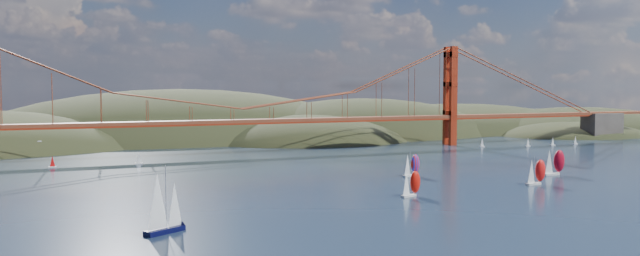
% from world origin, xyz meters
% --- Properties ---
extents(ground, '(1200.00, 1200.00, 0.00)m').
position_xyz_m(ground, '(0.00, 0.00, 0.00)').
color(ground, black).
rests_on(ground, ground).
extents(headlands, '(725.00, 225.00, 96.00)m').
position_xyz_m(headlands, '(44.95, 278.29, -12.46)').
color(headlands, black).
rests_on(headlands, ground).
extents(bridge, '(552.00, 12.00, 55.00)m').
position_xyz_m(bridge, '(-1.75, 180.00, 32.23)').
color(bridge, brown).
rests_on(bridge, ground).
extents(sloop_navy, '(10.49, 8.69, 15.31)m').
position_xyz_m(sloop_navy, '(-60.77, 26.26, 6.76)').
color(sloop_navy, black).
rests_on(sloop_navy, ground).
extents(racer_0, '(7.70, 4.70, 8.61)m').
position_xyz_m(racer_0, '(14.85, 45.71, 4.07)').
color(racer_0, silver).
rests_on(racer_0, ground).
extents(racer_1, '(8.40, 3.91, 9.49)m').
position_xyz_m(racer_1, '(65.20, 49.12, 4.48)').
color(racer_1, silver).
rests_on(racer_1, ground).
extents(racer_2, '(9.15, 3.69, 10.55)m').
position_xyz_m(racer_2, '(87.24, 64.34, 4.99)').
color(racer_2, silver).
rests_on(racer_2, ground).
extents(racer_rwb, '(8.10, 4.81, 9.08)m').
position_xyz_m(racer_rwb, '(36.57, 81.80, 4.29)').
color(racer_rwb, white).
rests_on(racer_rwb, ground).
extents(distant_boat_2, '(3.00, 2.00, 4.70)m').
position_xyz_m(distant_boat_2, '(-85.34, 158.84, 2.41)').
color(distant_boat_2, silver).
rests_on(distant_boat_2, ground).
extents(distant_boat_3, '(3.00, 2.00, 4.70)m').
position_xyz_m(distant_boat_3, '(-51.66, 157.47, 2.41)').
color(distant_boat_3, silver).
rests_on(distant_boat_3, ground).
extents(distant_boat_4, '(3.00, 2.00, 4.70)m').
position_xyz_m(distant_boat_4, '(129.54, 163.12, 2.41)').
color(distant_boat_4, silver).
rests_on(distant_boat_4, ground).
extents(distant_boat_5, '(3.00, 2.00, 4.70)m').
position_xyz_m(distant_boat_5, '(153.87, 154.97, 2.41)').
color(distant_boat_5, silver).
rests_on(distant_boat_5, ground).
extents(distant_boat_6, '(3.00, 2.00, 4.70)m').
position_xyz_m(distant_boat_6, '(170.95, 154.77, 2.41)').
color(distant_boat_6, silver).
rests_on(distant_boat_6, ground).
extents(distant_boat_7, '(3.00, 2.00, 4.70)m').
position_xyz_m(distant_boat_7, '(187.53, 154.92, 2.41)').
color(distant_boat_7, silver).
rests_on(distant_boat_7, ground).
extents(gull, '(0.90, 0.25, 0.17)m').
position_xyz_m(gull, '(-85.46, 22.13, 21.99)').
color(gull, white).
rests_on(gull, ground).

